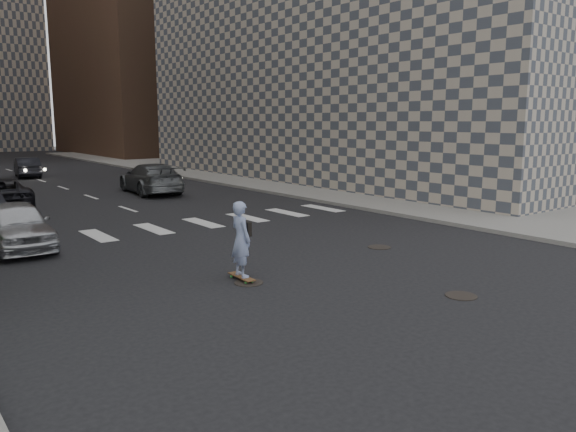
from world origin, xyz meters
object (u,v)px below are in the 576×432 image
(silver_sedan, at_px, (17,225))
(traffic_car_b, at_px, (151,178))
(traffic_car_d, at_px, (155,175))
(traffic_car_e, at_px, (27,167))
(traffic_car_c, at_px, (0,193))
(skateboarder, at_px, (241,239))

(silver_sedan, height_order, traffic_car_b, traffic_car_b)
(traffic_car_b, xyz_separation_m, traffic_car_d, (1.47, 2.84, -0.12))
(silver_sedan, distance_m, traffic_car_b, 13.34)
(silver_sedan, xyz_separation_m, traffic_car_e, (5.45, 23.50, -0.04))
(traffic_car_c, bearing_deg, traffic_car_d, -156.43)
(traffic_car_c, height_order, traffic_car_d, traffic_car_d)
(skateboarder, bearing_deg, traffic_car_b, 75.95)
(traffic_car_b, relative_size, traffic_car_e, 1.33)
(traffic_car_b, distance_m, traffic_car_c, 7.47)
(skateboarder, height_order, traffic_car_b, skateboarder)
(traffic_car_c, bearing_deg, skateboarder, 100.43)
(silver_sedan, bearing_deg, traffic_car_c, 83.88)
(traffic_car_b, bearing_deg, traffic_car_d, -111.33)
(traffic_car_d, distance_m, traffic_car_e, 11.55)
(skateboarder, bearing_deg, silver_sedan, 119.72)
(skateboarder, height_order, silver_sedan, skateboarder)
(traffic_car_d, bearing_deg, silver_sedan, 52.45)
(skateboarder, height_order, traffic_car_d, skateboarder)
(silver_sedan, height_order, traffic_car_e, silver_sedan)
(skateboarder, relative_size, traffic_car_c, 0.41)
(silver_sedan, bearing_deg, traffic_car_e, 78.34)
(traffic_car_c, relative_size, traffic_car_e, 1.13)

